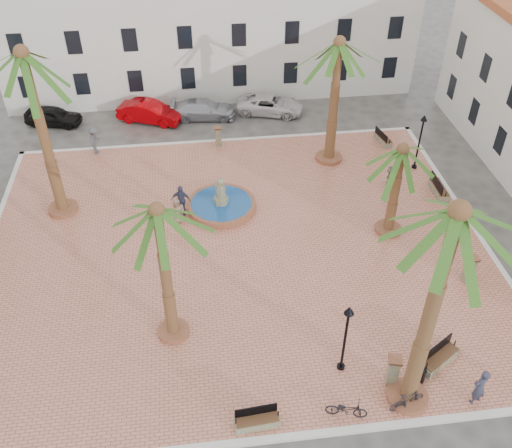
{
  "coord_description": "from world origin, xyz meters",
  "views": [
    {
      "loc": [
        -1.81,
        -22.41,
        19.84
      ],
      "look_at": [
        1.0,
        0.0,
        1.6
      ],
      "focal_mm": 40.0,
      "sensor_mm": 36.0,
      "label": 1
    }
  ],
  "objects_px": {
    "cyclist_a": "(480,387)",
    "car_white": "(270,105)",
    "pedestrian_fountain_b": "(181,200)",
    "bench_s": "(257,421)",
    "palm_nw": "(26,72)",
    "lamppost_e": "(421,133)",
    "palm_s": "(453,236)",
    "palm_ne": "(338,58)",
    "bollard_se": "(393,370)",
    "car_black": "(53,116)",
    "palm_sw": "(159,226)",
    "bicycle_a": "(346,409)",
    "bench_ne": "(383,139)",
    "car_silver": "(204,109)",
    "litter_bin": "(421,375)",
    "palm_e": "(401,161)",
    "bollard_e": "(470,268)",
    "pedestrian_east": "(390,178)",
    "bench_se": "(439,359)",
    "bench_e": "(439,189)",
    "lamppost_s": "(347,328)",
    "bollard_n": "(218,136)",
    "pedestrian_fountain_a": "(177,211)",
    "fountain": "(221,204)",
    "bicycle_b": "(407,400)",
    "car_red": "(150,112)"
  },
  "relations": [
    {
      "from": "bench_se",
      "to": "lamppost_e",
      "type": "relative_size",
      "value": 0.55
    },
    {
      "from": "palm_s",
      "to": "lamppost_s",
      "type": "distance_m",
      "value": 6.6
    },
    {
      "from": "palm_s",
      "to": "bench_ne",
      "type": "relative_size",
      "value": 5.64
    },
    {
      "from": "lamppost_s",
      "to": "pedestrian_east",
      "type": "height_order",
      "value": "lamppost_s"
    },
    {
      "from": "litter_bin",
      "to": "lamppost_e",
      "type": "bearing_deg",
      "value": 71.41
    },
    {
      "from": "car_white",
      "to": "bench_s",
      "type": "bearing_deg",
      "value": -173.44
    },
    {
      "from": "pedestrian_east",
      "to": "car_silver",
      "type": "xyz_separation_m",
      "value": [
        -10.39,
        10.45,
        -0.27
      ]
    },
    {
      "from": "bench_s",
      "to": "litter_bin",
      "type": "relative_size",
      "value": 2.53
    },
    {
      "from": "palm_sw",
      "to": "bollard_n",
      "type": "height_order",
      "value": "palm_sw"
    },
    {
      "from": "bollard_se",
      "to": "cyclist_a",
      "type": "bearing_deg",
      "value": -22.71
    },
    {
      "from": "cyclist_a",
      "to": "car_white",
      "type": "bearing_deg",
      "value": -100.42
    },
    {
      "from": "palm_nw",
      "to": "lamppost_e",
      "type": "distance_m",
      "value": 22.09
    },
    {
      "from": "bollard_se",
      "to": "car_silver",
      "type": "distance_m",
      "value": 24.53
    },
    {
      "from": "fountain",
      "to": "lamppost_s",
      "type": "relative_size",
      "value": 1.06
    },
    {
      "from": "litter_bin",
      "to": "pedestrian_east",
      "type": "xyz_separation_m",
      "value": [
        2.85,
        13.33,
        0.44
      ]
    },
    {
      "from": "pedestrian_fountain_b",
      "to": "bench_s",
      "type": "bearing_deg",
      "value": -66.6
    },
    {
      "from": "bollard_se",
      "to": "car_white",
      "type": "bearing_deg",
      "value": 93.64
    },
    {
      "from": "car_silver",
      "to": "palm_ne",
      "type": "bearing_deg",
      "value": -125.77
    },
    {
      "from": "bollard_n",
      "to": "car_silver",
      "type": "xyz_separation_m",
      "value": [
        -0.73,
        4.17,
        -0.17
      ]
    },
    {
      "from": "car_white",
      "to": "palm_s",
      "type": "bearing_deg",
      "value": -159.56
    },
    {
      "from": "cyclist_a",
      "to": "car_black",
      "type": "bearing_deg",
      "value": -72.51
    },
    {
      "from": "palm_s",
      "to": "car_white",
      "type": "bearing_deg",
      "value": 94.49
    },
    {
      "from": "palm_e",
      "to": "litter_bin",
      "type": "xyz_separation_m",
      "value": [
        -1.65,
        -9.58,
        -4.06
      ]
    },
    {
      "from": "palm_e",
      "to": "bench_ne",
      "type": "relative_size",
      "value": 3.14
    },
    {
      "from": "bollard_se",
      "to": "car_white",
      "type": "xyz_separation_m",
      "value": [
        -1.51,
        23.81,
        -0.28
      ]
    },
    {
      "from": "lamppost_e",
      "to": "palm_sw",
      "type": "bearing_deg",
      "value": -142.71
    },
    {
      "from": "palm_s",
      "to": "bollard_n",
      "type": "xyz_separation_m",
      "value": [
        -6.02,
        20.35,
        -7.77
      ]
    },
    {
      "from": "bollard_se",
      "to": "car_red",
      "type": "height_order",
      "value": "bollard_se"
    },
    {
      "from": "palm_sw",
      "to": "bicycle_a",
      "type": "distance_m",
      "value": 10.03
    },
    {
      "from": "bench_s",
      "to": "palm_ne",
      "type": "bearing_deg",
      "value": 64.84
    },
    {
      "from": "palm_s",
      "to": "bench_ne",
      "type": "height_order",
      "value": "palm_s"
    },
    {
      "from": "bench_e",
      "to": "cyclist_a",
      "type": "bearing_deg",
      "value": 165.63
    },
    {
      "from": "bench_ne",
      "to": "pedestrian_fountain_b",
      "type": "height_order",
      "value": "pedestrian_fountain_b"
    },
    {
      "from": "car_black",
      "to": "car_silver",
      "type": "height_order",
      "value": "same"
    },
    {
      "from": "palm_e",
      "to": "bench_s",
      "type": "xyz_separation_m",
      "value": [
        -8.52,
        -10.74,
        -4.15
      ]
    },
    {
      "from": "bench_ne",
      "to": "bollard_se",
      "type": "xyz_separation_m",
      "value": [
        -5.31,
        -18.48,
        0.54
      ]
    },
    {
      "from": "palm_ne",
      "to": "bicycle_a",
      "type": "height_order",
      "value": "palm_ne"
    },
    {
      "from": "bollard_se",
      "to": "bollard_e",
      "type": "bearing_deg",
      "value": 43.81
    },
    {
      "from": "palm_e",
      "to": "bicycle_b",
      "type": "height_order",
      "value": "palm_e"
    },
    {
      "from": "bicycle_b",
      "to": "car_silver",
      "type": "relative_size",
      "value": 0.34
    },
    {
      "from": "pedestrian_fountain_b",
      "to": "car_silver",
      "type": "distance_m",
      "value": 11.48
    },
    {
      "from": "bicycle_b",
      "to": "bench_ne",
      "type": "bearing_deg",
      "value": -29.14
    },
    {
      "from": "fountain",
      "to": "pedestrian_east",
      "type": "xyz_separation_m",
      "value": [
        10.01,
        0.65,
        0.51
      ]
    },
    {
      "from": "bench_s",
      "to": "pedestrian_fountain_a",
      "type": "xyz_separation_m",
      "value": [
        -2.76,
        12.89,
        0.5
      ]
    },
    {
      "from": "pedestrian_fountain_b",
      "to": "bollard_n",
      "type": "bearing_deg",
      "value": 83.14
    },
    {
      "from": "bench_ne",
      "to": "bollard_e",
      "type": "height_order",
      "value": "bollard_e"
    },
    {
      "from": "pedestrian_fountain_a",
      "to": "car_white",
      "type": "height_order",
      "value": "pedestrian_fountain_a"
    },
    {
      "from": "palm_sw",
      "to": "litter_bin",
      "type": "xyz_separation_m",
      "value": [
        9.98,
        -3.83,
        -5.76
      ]
    },
    {
      "from": "bench_se",
      "to": "bicycle_a",
      "type": "bearing_deg",
      "value": 171.77
    },
    {
      "from": "bollard_se",
      "to": "pedestrian_east",
      "type": "bearing_deg",
      "value": 72.95
    }
  ]
}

